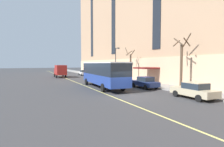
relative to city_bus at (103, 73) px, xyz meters
The scene contains 13 objects.
ground_plane 7.38m from the city_bus, 91.46° to the right, with size 260.00×260.00×0.00m, color #38383A.
sidewalk 9.32m from the city_bus, 26.68° to the right, with size 4.19×160.00×0.15m, color gray.
city_bus is the anchor object (origin of this frame).
parked_car_champagne_0 11.87m from the city_bus, 65.28° to the right, with size 2.08×4.42×1.56m.
parked_car_white_2 26.54m from the city_bus, 79.58° to the left, with size 2.11×4.49×1.56m.
parked_car_silver_3 7.40m from the city_bus, 48.02° to the left, with size 2.02×4.32×1.56m.
parked_car_navy_4 5.87m from the city_bus, 30.45° to the right, with size 1.96×4.43×1.56m.
parked_car_black_5 17.33m from the city_bus, 73.98° to the left, with size 1.98×4.36×1.56m.
box_truck 21.32m from the city_bus, 96.50° to the left, with size 2.40×6.61×2.97m.
street_tree_mid_block 10.34m from the city_bus, 36.95° to the right, with size 1.86×1.87×6.94m.
street_tree_far_uptown 10.23m from the city_bus, 36.86° to the left, with size 1.78×1.66×6.28m.
street_lamp 11.45m from the city_bus, 53.86° to the left, with size 0.36×1.48×6.36m.
lane_centerline 4.88m from the city_bus, 112.59° to the right, with size 0.16×140.00×0.01m, color #E0D66B.
Camera 1 is at (-9.07, -15.20, 3.34)m, focal length 28.00 mm.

